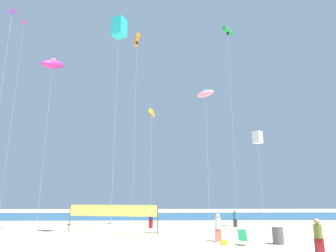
% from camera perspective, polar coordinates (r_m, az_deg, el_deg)
% --- Properties ---
extents(ocean_band, '(120.00, 20.00, 0.01)m').
position_cam_1_polar(ocean_band, '(48.37, -2.83, -16.82)').
color(ocean_band, '#28608C').
rests_on(ocean_band, ground).
extents(beachgoer_olive_shirt, '(0.40, 0.40, 1.73)m').
position_cam_1_polar(beachgoer_olive_shirt, '(17.50, 26.89, -18.20)').
color(beachgoer_olive_shirt, maroon).
rests_on(beachgoer_olive_shirt, ground).
extents(beachgoer_teal_shirt, '(0.36, 0.36, 1.58)m').
position_cam_1_polar(beachgoer_teal_shirt, '(30.98, 12.74, -16.80)').
color(beachgoer_teal_shirt, '#2D2D33').
rests_on(beachgoer_teal_shirt, ground).
extents(beachgoer_navy_shirt, '(0.39, 0.39, 1.70)m').
position_cam_1_polar(beachgoer_navy_shirt, '(29.04, -3.31, -17.21)').
color(beachgoer_navy_shirt, maroon).
rests_on(beachgoer_navy_shirt, ground).
extents(beachgoer_white_shirt, '(0.40, 0.40, 1.74)m').
position_cam_1_polar(beachgoer_white_shirt, '(20.61, 9.58, -18.49)').
color(beachgoer_white_shirt, '#EA7260').
rests_on(beachgoer_white_shirt, ground).
extents(folding_beach_chair, '(0.52, 0.65, 0.89)m').
position_cam_1_polar(folding_beach_chair, '(19.40, 14.19, -19.98)').
color(folding_beach_chair, '#1E8C4C').
rests_on(folding_beach_chair, ground).
extents(trash_barrel, '(0.66, 0.66, 1.00)m').
position_cam_1_polar(trash_barrel, '(20.44, 20.36, -19.13)').
color(trash_barrel, '#595960').
rests_on(trash_barrel, ground).
extents(volleyball_net, '(7.45, 1.80, 2.40)m').
position_cam_1_polar(volleyball_net, '(25.58, -10.59, -15.88)').
color(volleyball_net, '#4C4C51').
rests_on(volleyball_net, ground).
extents(beach_handbag, '(0.36, 0.18, 0.29)m').
position_cam_1_polar(beach_handbag, '(19.37, 10.74, -21.11)').
color(beach_handbag, gold).
rests_on(beach_handbag, ground).
extents(kite_cyan_box, '(1.29, 1.29, 16.99)m').
position_cam_1_polar(kite_cyan_box, '(25.75, -9.37, 18.11)').
color(kite_cyan_box, silver).
rests_on(kite_cyan_box, ground).
extents(kite_pink_inflatable, '(1.52, 0.64, 11.11)m').
position_cam_1_polar(kite_pink_inflatable, '(23.59, 7.21, 6.13)').
color(kite_pink_inflatable, silver).
rests_on(kite_pink_inflatable, ground).
extents(kite_orange_tube, '(0.80, 2.16, 18.28)m').
position_cam_1_polar(kite_orange_tube, '(31.02, -5.98, 15.94)').
color(kite_orange_tube, silver).
rests_on(kite_orange_tube, ground).
extents(kite_green_tube, '(1.40, 1.48, 20.97)m').
position_cam_1_polar(kite_green_tube, '(35.07, 11.38, 17.35)').
color(kite_green_tube, silver).
rests_on(kite_green_tube, ground).
extents(kite_magenta_diamond, '(0.61, 0.61, 19.95)m').
position_cam_1_polar(kite_magenta_diamond, '(33.94, -26.08, 15.84)').
color(kite_magenta_diamond, silver).
rests_on(kite_magenta_diamond, ground).
extents(kite_magenta_inflatable, '(2.08, 2.30, 14.92)m').
position_cam_1_polar(kite_magenta_inflatable, '(28.72, -21.26, 10.95)').
color(kite_magenta_inflatable, silver).
rests_on(kite_magenta_inflatable, ground).
extents(kite_white_box, '(1.07, 1.07, 9.25)m').
position_cam_1_polar(kite_white_box, '(31.19, 16.82, -2.12)').
color(kite_white_box, silver).
rests_on(kite_white_box, ground).
extents(kite_violet_diamond, '(0.54, 0.54, 15.90)m').
position_cam_1_polar(kite_violet_diamond, '(25.01, -27.90, 18.01)').
color(kite_violet_diamond, silver).
rests_on(kite_violet_diamond, ground).
extents(kite_yellow_tube, '(0.67, 1.92, 11.90)m').
position_cam_1_polar(kite_yellow_tube, '(32.11, -3.10, 2.51)').
color(kite_yellow_tube, silver).
rests_on(kite_yellow_tube, ground).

